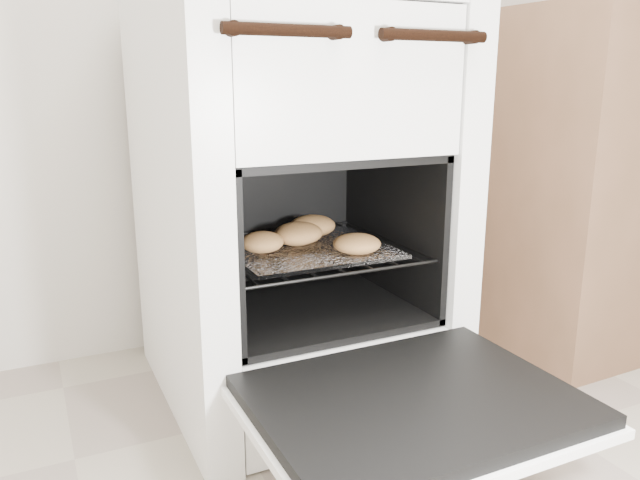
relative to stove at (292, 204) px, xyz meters
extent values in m
cube|color=white|center=(0.00, 0.01, 0.01)|extent=(0.64, 0.68, 0.97)
cylinder|color=black|center=(-0.15, -0.34, 0.37)|extent=(0.23, 0.02, 0.02)
cylinder|color=black|center=(0.15, -0.34, 0.37)|extent=(0.23, 0.02, 0.02)
cube|color=black|center=(0.00, -0.54, -0.26)|extent=(0.55, 0.42, 0.03)
cube|color=white|center=(0.00, -0.54, -0.28)|extent=(0.57, 0.44, 0.02)
cylinder|color=black|center=(-0.23, -0.07, -0.10)|extent=(0.01, 0.44, 0.01)
cylinder|color=black|center=(0.23, -0.07, -0.10)|extent=(0.01, 0.44, 0.01)
cylinder|color=black|center=(0.00, -0.28, -0.10)|extent=(0.46, 0.01, 0.01)
cylinder|color=black|center=(0.00, 0.14, -0.10)|extent=(0.46, 0.01, 0.01)
cylinder|color=black|center=(-0.19, -0.07, -0.10)|extent=(0.01, 0.42, 0.01)
cylinder|color=black|center=(-0.13, -0.07, -0.10)|extent=(0.01, 0.42, 0.01)
cylinder|color=black|center=(-0.06, -0.07, -0.10)|extent=(0.01, 0.42, 0.01)
cylinder|color=black|center=(0.00, -0.07, -0.10)|extent=(0.01, 0.42, 0.01)
cylinder|color=black|center=(0.06, -0.07, -0.10)|extent=(0.01, 0.42, 0.01)
cylinder|color=black|center=(0.13, -0.07, -0.10)|extent=(0.01, 0.42, 0.01)
cylinder|color=black|center=(0.19, -0.07, -0.10)|extent=(0.01, 0.42, 0.01)
cube|color=white|center=(0.00, -0.09, -0.09)|extent=(0.36, 0.32, 0.01)
ellipsoid|color=#B9814A|center=(-0.02, -0.06, -0.06)|extent=(0.12, 0.12, 0.05)
ellipsoid|color=#B9814A|center=(0.06, 0.00, -0.06)|extent=(0.16, 0.16, 0.05)
ellipsoid|color=#B9814A|center=(-0.11, -0.08, -0.06)|extent=(0.14, 0.14, 0.05)
ellipsoid|color=#B9814A|center=(-0.01, -0.05, -0.06)|extent=(0.16, 0.16, 0.05)
ellipsoid|color=#B9814A|center=(0.08, -0.18, -0.06)|extent=(0.11, 0.11, 0.04)
cube|color=brown|center=(1.09, 0.00, 0.00)|extent=(0.97, 0.67, 0.95)
camera|label=1|loc=(-0.57, -1.36, 0.29)|focal=35.00mm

